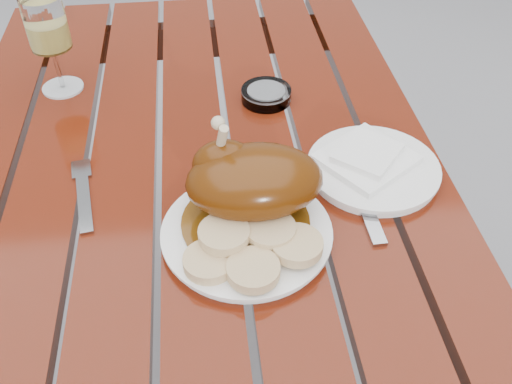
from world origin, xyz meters
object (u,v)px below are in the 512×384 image
table (207,294)px  wine_glass (52,45)px  side_plate (373,169)px  dinner_plate (247,234)px  ashtray (266,95)px

table → wine_glass: size_ratio=6.63×
wine_glass → side_plate: 0.61m
side_plate → dinner_plate: bearing=-151.5°
table → side_plate: (0.28, -0.08, 0.38)m
dinner_plate → ashtray: size_ratio=2.60×
side_plate → table: bearing=164.6°
table → ashtray: bearing=46.7°
table → ashtray: 0.44m
table → dinner_plate: (0.07, -0.19, 0.38)m
dinner_plate → ashtray: (0.07, 0.34, 0.00)m
side_plate → ashtray: (-0.14, 0.23, 0.00)m
wine_glass → side_plate: wine_glass is taller
ashtray → table: bearing=-133.3°
wine_glass → table: bearing=-43.8°
dinner_plate → wine_glass: (-0.31, 0.42, 0.08)m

